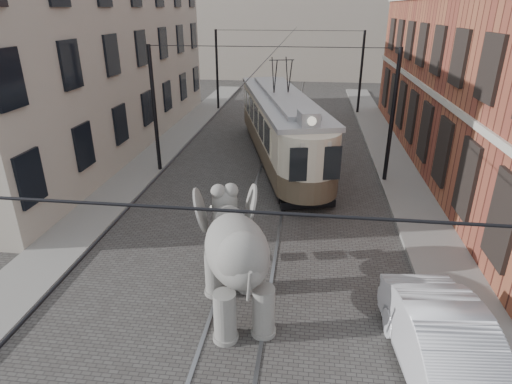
# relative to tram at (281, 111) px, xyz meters

# --- Properties ---
(ground) EXTENTS (120.00, 120.00, 0.00)m
(ground) POSITION_rel_tram_xyz_m (-0.11, -8.71, -2.58)
(ground) COLOR #3F3D3A
(tram_rails) EXTENTS (1.54, 80.00, 0.02)m
(tram_rails) POSITION_rel_tram_xyz_m (-0.11, -8.71, -2.57)
(tram_rails) COLOR slate
(tram_rails) RESTS_ON ground
(sidewalk_right) EXTENTS (2.00, 60.00, 0.15)m
(sidewalk_right) POSITION_rel_tram_xyz_m (5.89, -8.71, -2.51)
(sidewalk_right) COLOR slate
(sidewalk_right) RESTS_ON ground
(sidewalk_left) EXTENTS (2.00, 60.00, 0.15)m
(sidewalk_left) POSITION_rel_tram_xyz_m (-6.61, -8.71, -2.51)
(sidewalk_left) COLOR slate
(sidewalk_left) RESTS_ON ground
(stucco_building) EXTENTS (7.00, 24.00, 10.00)m
(stucco_building) POSITION_rel_tram_xyz_m (-11.11, 1.29, 2.42)
(stucco_building) COLOR #A19585
(stucco_building) RESTS_ON ground
(distant_block) EXTENTS (28.00, 10.00, 14.00)m
(distant_block) POSITION_rel_tram_xyz_m (-0.11, 31.29, 4.42)
(distant_block) COLOR #A19585
(distant_block) RESTS_ON ground
(catenary) EXTENTS (11.00, 30.20, 6.00)m
(catenary) POSITION_rel_tram_xyz_m (-0.31, -3.71, 0.42)
(catenary) COLOR black
(catenary) RESTS_ON ground
(tram) EXTENTS (5.88, 13.27, 5.16)m
(tram) POSITION_rel_tram_xyz_m (0.00, 0.00, 0.00)
(tram) COLOR #C0B59B
(tram) RESTS_ON ground
(elephant) EXTENTS (4.16, 5.47, 2.97)m
(elephant) POSITION_rel_tram_xyz_m (-0.15, -12.70, -1.10)
(elephant) COLOR slate
(elephant) RESTS_ON ground
(parked_car) EXTENTS (2.31, 5.17, 1.65)m
(parked_car) POSITION_rel_tram_xyz_m (4.64, -14.54, -1.76)
(parked_car) COLOR silver
(parked_car) RESTS_ON ground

